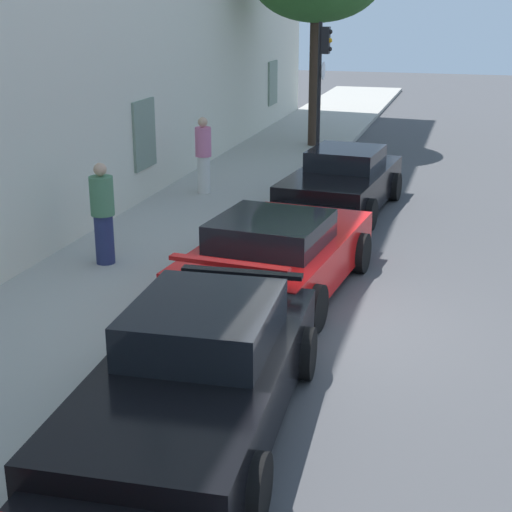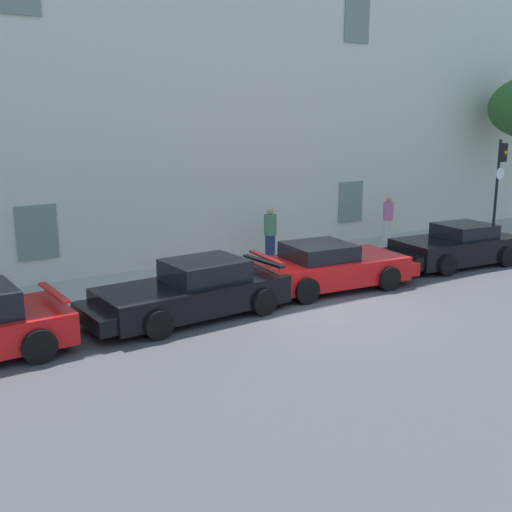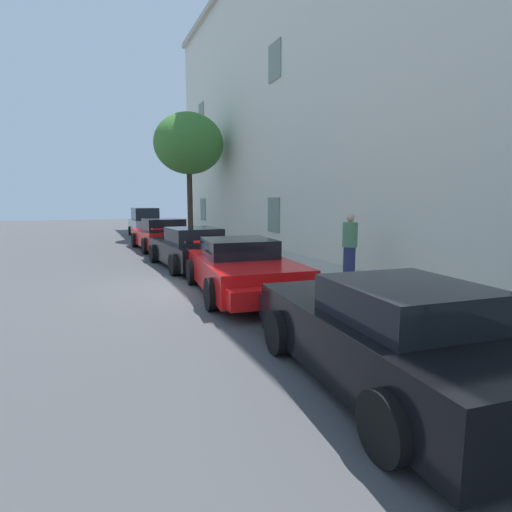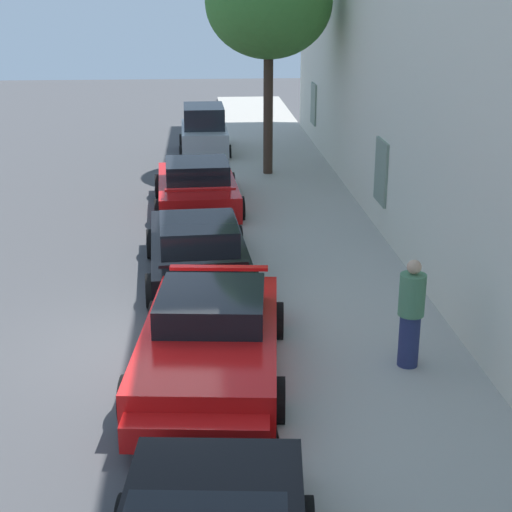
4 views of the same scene
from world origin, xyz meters
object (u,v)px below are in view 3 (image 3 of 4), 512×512
(sportscar_white_middle, at_px, (244,270))
(pedestrian_strolling, at_px, (350,246))
(hatchback_parked, at_px, (145,223))
(sportscar_red_lead, at_px, (162,236))
(sportscar_yellow_flank, at_px, (189,249))
(tree_far_end, at_px, (189,144))
(sportscar_tail_end, at_px, (380,333))

(sportscar_white_middle, height_order, pedestrian_strolling, pedestrian_strolling)
(pedestrian_strolling, bearing_deg, hatchback_parked, -169.86)
(sportscar_red_lead, xyz_separation_m, pedestrian_strolling, (9.74, 3.27, 0.40))
(sportscar_yellow_flank, xyz_separation_m, tree_far_end, (-8.67, 2.21, 4.69))
(sportscar_yellow_flank, distance_m, hatchback_parked, 12.31)
(sportscar_red_lead, distance_m, hatchback_parked, 7.12)
(sportscar_white_middle, relative_size, pedestrian_strolling, 2.77)
(sportscar_red_lead, distance_m, sportscar_tail_end, 14.66)
(sportscar_yellow_flank, relative_size, hatchback_parked, 1.37)
(sportscar_red_lead, relative_size, sportscar_tail_end, 1.04)
(sportscar_yellow_flank, height_order, pedestrian_strolling, pedestrian_strolling)
(sportscar_tail_end, xyz_separation_m, tree_far_end, (-18.13, 2.13, 4.69))
(pedestrian_strolling, bearing_deg, sportscar_white_middle, -89.13)
(tree_far_end, bearing_deg, sportscar_red_lead, -32.75)
(sportscar_tail_end, height_order, pedestrian_strolling, pedestrian_strolling)
(sportscar_yellow_flank, relative_size, sportscar_white_middle, 1.05)
(hatchback_parked, bearing_deg, sportscar_yellow_flank, -1.09)
(tree_far_end, height_order, pedestrian_strolling, tree_far_end)
(sportscar_yellow_flank, height_order, tree_far_end, tree_far_end)
(pedestrian_strolling, bearing_deg, sportscar_red_lead, -161.43)
(sportscar_white_middle, distance_m, tree_far_end, 14.21)
(tree_far_end, bearing_deg, sportscar_tail_end, -6.69)
(hatchback_parked, height_order, tree_far_end, tree_far_end)
(sportscar_tail_end, bearing_deg, hatchback_parked, 179.60)
(sportscar_tail_end, height_order, hatchback_parked, hatchback_parked)
(sportscar_white_middle, height_order, sportscar_tail_end, sportscar_tail_end)
(sportscar_white_middle, bearing_deg, sportscar_red_lead, -178.81)
(sportscar_red_lead, height_order, sportscar_yellow_flank, sportscar_red_lead)
(sportscar_white_middle, xyz_separation_m, pedestrian_strolling, (-0.05, 3.07, 0.43))
(sportscar_yellow_flank, distance_m, pedestrian_strolling, 5.60)
(sportscar_yellow_flank, bearing_deg, hatchback_parked, 178.91)
(sportscar_yellow_flank, xyz_separation_m, sportscar_white_middle, (4.59, 0.18, -0.00))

